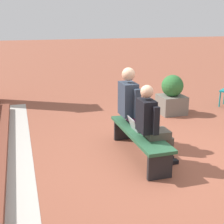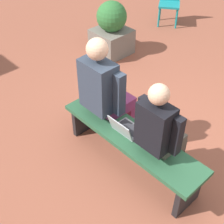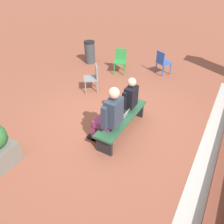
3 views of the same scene
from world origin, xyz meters
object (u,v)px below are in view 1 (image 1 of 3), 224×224
at_px(planter, 172,96).
at_px(person_adult, 134,106).
at_px(bench, 139,136).
at_px(laptop, 137,127).
at_px(person_student, 152,123).

bearing_deg(planter, person_adult, 135.47).
xyz_separation_m(person_adult, planter, (1.61, -1.58, -0.32)).
bearing_deg(planter, bench, 141.51).
bearing_deg(laptop, planter, -39.67).
distance_m(bench, person_student, 0.48).
xyz_separation_m(person_student, person_adult, (0.81, -0.01, 0.06)).
xyz_separation_m(person_student, planter, (2.41, -1.59, -0.26)).
bearing_deg(person_student, person_adult, -0.58).
relative_size(person_student, laptop, 4.03).
xyz_separation_m(person_adult, laptop, (-0.40, 0.08, -0.25)).
height_order(bench, person_adult, person_adult).
height_order(bench, person_student, person_student).
bearing_deg(laptop, bench, -170.37).
relative_size(bench, person_adult, 1.26).
distance_m(bench, person_adult, 0.62).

